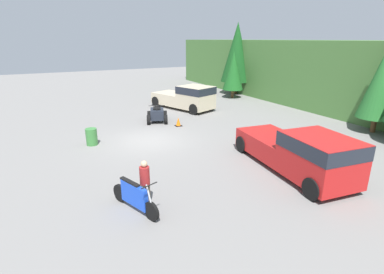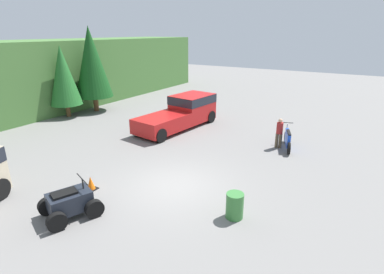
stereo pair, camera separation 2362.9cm
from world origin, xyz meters
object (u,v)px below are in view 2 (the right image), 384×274
traffic_cone (91,183)px  steel_barrel (235,206)px  pickup_truck_red (183,111)px  quad_atv (70,203)px  dirt_bike (288,139)px  rider_person (279,132)px

traffic_cone → steel_barrel: 5.65m
pickup_truck_red → quad_atv: (-10.37, -2.25, -0.52)m
dirt_bike → traffic_cone: dirt_bike is taller
pickup_truck_red → traffic_cone: size_ratio=11.15×
pickup_truck_red → traffic_cone: 8.95m
pickup_truck_red → quad_atv: size_ratio=2.85×
pickup_truck_red → rider_person: 6.41m
dirt_bike → quad_atv: 10.92m
quad_atv → traffic_cone: (1.56, 0.84, -0.23)m
dirt_bike → quad_atv: size_ratio=1.02×
pickup_truck_red → steel_barrel: pickup_truck_red is taller
steel_barrel → dirt_bike: bearing=1.1°
pickup_truck_red → quad_atv: pickup_truck_red is taller
quad_atv → rider_person: (9.77, -4.13, 0.39)m
pickup_truck_red → rider_person: size_ratio=3.83×
quad_atv → rider_person: rider_person is taller
steel_barrel → rider_person: bearing=4.6°
dirt_bike → rider_person: (-0.16, 0.42, 0.38)m
pickup_truck_red → dirt_bike: (-0.44, -6.80, -0.51)m
pickup_truck_red → quad_atv: 10.62m
steel_barrel → traffic_cone: bearing=102.0°
quad_atv → traffic_cone: 1.79m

